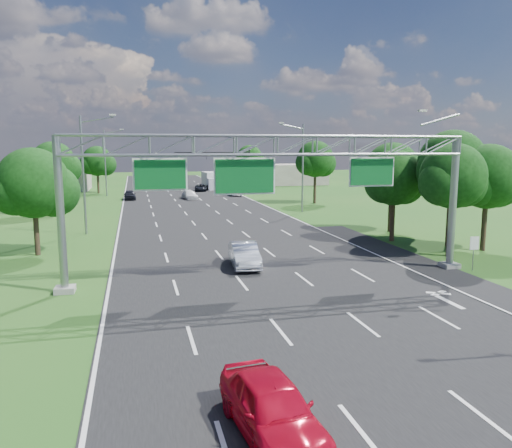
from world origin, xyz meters
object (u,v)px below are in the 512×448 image
object	(u,v)px
traffic_signal	(228,161)
sign_gantry	(277,157)
red_coupe	(272,407)
regulatory_sign	(474,246)
box_truck	(211,181)
silver_sedan	(244,255)

from	to	relation	value
traffic_signal	sign_gantry	bearing A→B (deg)	-97.68
sign_gantry	red_coupe	distance (m)	16.75
regulatory_sign	red_coupe	size ratio (longest dim) A/B	0.46
box_truck	red_coupe	bearing A→B (deg)	-100.70
traffic_signal	red_coupe	distance (m)	69.07
silver_sedan	box_truck	bearing A→B (deg)	88.09
red_coupe	silver_sedan	distance (m)	18.57
sign_gantry	red_coupe	xyz separation A→B (m)	(-4.43, -14.95, -6.12)
silver_sedan	red_coupe	bearing A→B (deg)	-95.48
sign_gantry	regulatory_sign	size ratio (longest dim) A/B	11.19
silver_sedan	box_truck	size ratio (longest dim) A/B	0.58
regulatory_sign	red_coupe	bearing A→B (deg)	-139.82
traffic_signal	box_truck	xyz separation A→B (m)	(-1.34, 9.88, -3.75)
regulatory_sign	silver_sedan	distance (m)	13.92
sign_gantry	box_truck	size ratio (longest dim) A/B	2.97
sign_gantry	red_coupe	bearing A→B (deg)	-106.51
regulatory_sign	box_truck	world-z (taller)	box_truck
sign_gantry	silver_sedan	world-z (taller)	sign_gantry
regulatory_sign	box_truck	xyz separation A→B (m)	(-6.26, 63.90, -0.09)
regulatory_sign	traffic_signal	distance (m)	54.37
red_coupe	box_truck	world-z (taller)	box_truck
silver_sedan	sign_gantry	bearing A→B (deg)	-66.38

